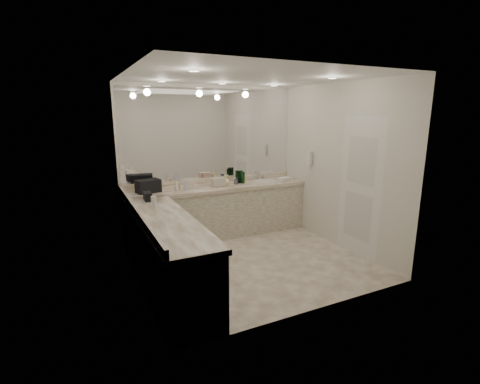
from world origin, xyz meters
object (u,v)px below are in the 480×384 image
black_toiletry_bag (148,186)px  hand_towel (285,178)px  wall_phone (309,158)px  soap_bottle_a (176,185)px  soap_bottle_b (186,184)px  cream_cosmetic_case (218,182)px  sink (265,181)px  soap_bottle_c (225,180)px

black_toiletry_bag → hand_towel: black_toiletry_bag is taller
wall_phone → soap_bottle_a: bearing=168.0°
soap_bottle_a → soap_bottle_b: size_ratio=1.11×
black_toiletry_bag → soap_bottle_a: bearing=-4.4°
wall_phone → cream_cosmetic_case: 1.67m
sink → black_toiletry_bag: size_ratio=1.22×
cream_cosmetic_case → soap_bottle_b: (-0.56, 0.03, 0.01)m
wall_phone → soap_bottle_b: wall_phone is taller
sink → cream_cosmetic_case: size_ratio=1.89×
sink → soap_bottle_a: size_ratio=2.41×
hand_towel → soap_bottle_c: soap_bottle_c is taller
cream_cosmetic_case → hand_towel: 1.36m
soap_bottle_b → soap_bottle_c: bearing=-1.6°
cream_cosmetic_case → soap_bottle_c: (0.14, 0.01, 0.02)m
hand_towel → soap_bottle_c: size_ratio=1.54×
cream_cosmetic_case → hand_towel: bearing=-3.9°
soap_bottle_b → black_toiletry_bag: bearing=177.0°
black_toiletry_bag → soap_bottle_c: size_ratio=2.08×
soap_bottle_a → soap_bottle_c: size_ratio=1.05×
sink → black_toiletry_bag: (-2.13, 0.02, 0.11)m
black_toiletry_bag → hand_towel: size_ratio=1.35×
cream_cosmetic_case → soap_bottle_c: 0.14m
sink → soap_bottle_b: soap_bottle_b is taller
wall_phone → soap_bottle_c: bearing=161.7°
wall_phone → sink: bearing=140.4°
wall_phone → soap_bottle_a: (-2.29, 0.49, -0.36)m
soap_bottle_b → cream_cosmetic_case: bearing=-3.1°
wall_phone → hand_towel: (-0.20, 0.47, -0.43)m
black_toiletry_bag → cream_cosmetic_case: size_ratio=1.55×
wall_phone → black_toiletry_bag: (-2.74, 0.52, -0.35)m
wall_phone → soap_bottle_a: size_ratio=1.31×
sink → soap_bottle_c: bearing=-177.9°
black_toiletry_bag → soap_bottle_b: bearing=-3.0°
hand_towel → wall_phone: bearing=-67.3°
soap_bottle_c → wall_phone: bearing=-18.3°
cream_cosmetic_case → soap_bottle_c: soap_bottle_c is taller
cream_cosmetic_case → soap_bottle_a: soap_bottle_a is taller
soap_bottle_a → soap_bottle_c: 0.87m
wall_phone → cream_cosmetic_case: bearing=163.6°
sink → wall_phone: bearing=-39.6°
wall_phone → soap_bottle_b: 2.21m
black_toiletry_bag → soap_bottle_c: (1.32, -0.05, -0.02)m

